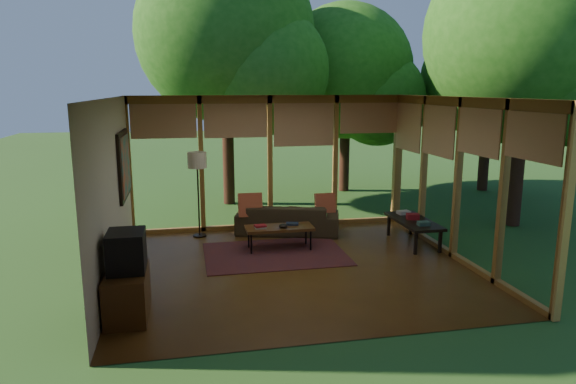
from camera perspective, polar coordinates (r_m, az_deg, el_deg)
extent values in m
plane|color=brown|center=(8.35, 0.92, -8.39)|extent=(5.50, 5.50, 0.00)
plane|color=silver|center=(7.85, 0.98, 10.46)|extent=(5.50, 5.50, 0.00)
cube|color=beige|center=(7.89, -18.97, -0.04)|extent=(0.04, 5.00, 2.70)
cube|color=beige|center=(5.64, 6.42, -3.92)|extent=(5.50, 0.04, 2.70)
cube|color=olive|center=(10.42, -2.01, 3.27)|extent=(5.50, 0.12, 2.70)
cube|color=olive|center=(8.99, 18.34, 1.36)|extent=(0.12, 5.00, 2.70)
plane|color=#2A5720|center=(18.64, 20.03, 2.02)|extent=(40.00, 40.00, 0.00)
cylinder|color=#3A2015|center=(12.70, -6.82, 10.52)|extent=(0.28, 0.28, 5.28)
sphere|color=#1A5313|center=(12.76, -6.98, 17.12)|extent=(4.23, 4.23, 4.23)
cylinder|color=#3A2015|center=(14.40, 6.29, 8.52)|extent=(0.28, 0.28, 4.21)
sphere|color=#1A5313|center=(14.38, 6.39, 13.18)|extent=(3.64, 3.64, 3.64)
cylinder|color=#3A2015|center=(11.43, 24.07, 8.77)|extent=(0.28, 0.28, 4.98)
sphere|color=#1A5313|center=(11.48, 24.66, 15.67)|extent=(3.85, 3.85, 3.85)
cylinder|color=#3A2015|center=(15.18, 20.38, 7.52)|extent=(0.28, 0.28, 3.94)
sphere|color=#1A5313|center=(15.15, 20.68, 11.64)|extent=(3.24, 3.24, 3.24)
cube|color=maroon|center=(8.99, -1.45, -6.88)|extent=(2.43, 1.72, 0.01)
imported|color=#392F1C|center=(10.19, -0.04, -2.98)|extent=(2.15, 1.33, 0.59)
cube|color=#9C260E|center=(9.95, -4.22, -1.49)|extent=(0.46, 0.25, 0.48)
cube|color=#9C260E|center=(10.25, 4.13, -1.28)|extent=(0.40, 0.21, 0.42)
cube|color=#AAA49A|center=(9.02, -3.10, -3.97)|extent=(0.20, 0.15, 0.03)
cube|color=maroon|center=(9.01, -3.10, -3.77)|extent=(0.21, 0.17, 0.03)
cube|color=#151F31|center=(9.24, 0.48, -3.55)|extent=(0.25, 0.21, 0.03)
ellipsoid|color=black|center=(9.03, -0.53, -3.79)|extent=(0.16, 0.16, 0.07)
cube|color=#573417|center=(6.91, -17.40, -10.63)|extent=(0.50, 1.00, 0.60)
cube|color=black|center=(6.73, -17.51, -6.28)|extent=(0.45, 0.55, 0.50)
cube|color=#345B53|center=(9.38, 14.83, -3.40)|extent=(0.21, 0.15, 0.07)
cube|color=maroon|center=(9.77, 13.68, -2.66)|extent=(0.26, 0.22, 0.10)
cube|color=#AAA49A|center=(10.13, 12.72, -2.23)|extent=(0.25, 0.19, 0.06)
cylinder|color=black|center=(10.18, -9.78, -4.79)|extent=(0.26, 0.26, 0.03)
cylinder|color=black|center=(9.99, -9.93, -0.52)|extent=(0.03, 0.03, 1.52)
cylinder|color=beige|center=(9.87, -10.07, 3.52)|extent=(0.36, 0.36, 0.30)
cube|color=#573417|center=(9.13, -0.96, -4.01)|extent=(1.20, 0.50, 0.05)
cylinder|color=black|center=(8.94, -4.10, -5.80)|extent=(0.03, 0.03, 0.38)
cylinder|color=black|center=(9.13, 2.54, -5.41)|extent=(0.03, 0.03, 0.38)
cylinder|color=black|center=(9.28, -4.39, -5.15)|extent=(0.03, 0.03, 0.38)
cylinder|color=black|center=(9.46, 2.01, -4.79)|extent=(0.03, 0.03, 0.38)
cube|color=black|center=(9.74, 13.78, -3.17)|extent=(0.60, 1.40, 0.05)
cube|color=black|center=(9.19, 14.00, -5.56)|extent=(0.05, 0.05, 0.40)
cube|color=black|center=(9.39, 16.54, -5.33)|extent=(0.05, 0.05, 0.40)
cube|color=black|center=(10.24, 11.13, -3.67)|extent=(0.05, 0.05, 0.40)
cube|color=black|center=(10.42, 13.48, -3.50)|extent=(0.05, 0.05, 0.40)
cube|color=black|center=(9.22, -17.78, 2.90)|extent=(0.05, 1.35, 1.15)
cube|color=#1B737B|center=(9.22, -17.60, 2.91)|extent=(0.02, 1.20, 1.00)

